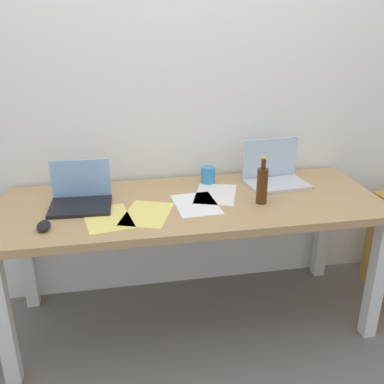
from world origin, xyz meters
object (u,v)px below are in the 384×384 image
Objects in this scene: laptop_right at (275,174)px; coffee_mug at (208,175)px; desk at (192,217)px; computer_mouse at (44,226)px; beer_bottle at (262,185)px; laptop_left at (81,197)px.

coffee_mug is (-0.37, 0.08, -0.01)m from laptop_right.
computer_mouse is at bearing -164.67° from desk.
beer_bottle is at bearing 6.15° from computer_mouse.
beer_bottle is at bearing -57.60° from coffee_mug.
coffee_mug is (-0.21, 0.33, -0.05)m from beer_bottle.
desk is at bearing -4.83° from laptop_left.
desk is 0.40m from beer_bottle.
beer_bottle reaches higher than laptop_left.
coffee_mug reaches higher than desk.
desk is 0.55m from laptop_right.
coffee_mug is at bearing 27.43° from computer_mouse.
laptop_right reaches higher than coffee_mug.
laptop_right reaches higher than desk.
beer_bottle is 0.39m from coffee_mug.
laptop_left is at bearing -173.80° from laptop_right.
beer_bottle reaches higher than desk.
laptop_left is 3.11× the size of computer_mouse.
coffee_mug is at bearing 168.09° from laptop_right.
desk is 19.69× the size of computer_mouse.
computer_mouse is 0.96m from coffee_mug.
beer_bottle is 2.46× the size of computer_mouse.
desk is at bearing -162.13° from laptop_right.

